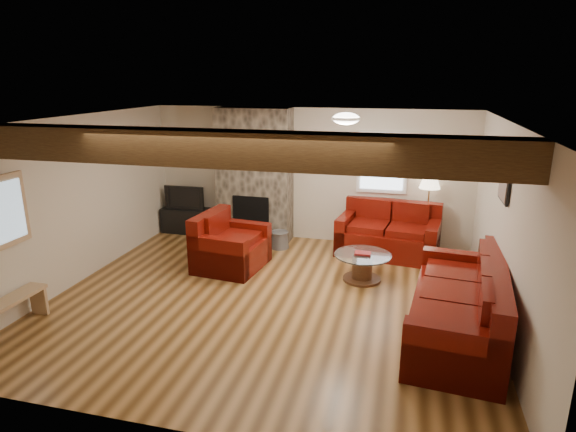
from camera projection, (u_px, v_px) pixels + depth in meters
name	position (u px, v px, depth m)	size (l,w,h in m)	color
room	(268.00, 214.00, 6.49)	(8.00, 8.00, 8.00)	brown
oak_beam	(233.00, 149.00, 5.03)	(6.00, 0.36, 0.38)	#361F10
chimney_breast	(254.00, 177.00, 9.06)	(1.40, 0.67, 2.50)	#332E27
back_window	(383.00, 163.00, 8.62)	(0.90, 0.08, 1.10)	white
ceiling_dome	(346.00, 121.00, 6.79)	(0.40, 0.40, 0.18)	#EFDFCB
artwork_back	(317.00, 152.00, 8.86)	(0.42, 0.06, 0.52)	black
artwork_right	(504.00, 185.00, 5.94)	(0.06, 0.55, 0.42)	black
sofa_three	(458.00, 300.00, 5.76)	(2.43, 1.02, 0.94)	#440904
loveseat	(388.00, 230.00, 8.43)	(1.71, 0.98, 0.91)	#440904
armchair_red	(231.00, 241.00, 7.86)	(1.12, 0.98, 0.90)	#440904
coffee_table	(362.00, 267.00, 7.41)	(0.87, 0.87, 0.46)	#402314
tv_cabinet	(187.00, 220.00, 9.70)	(1.00, 0.40, 0.50)	black
television	(186.00, 197.00, 9.57)	(0.82, 0.11, 0.47)	black
floor_lamp	(430.00, 185.00, 8.37)	(0.37, 0.37, 1.42)	#AC8248
pine_bench	(8.00, 317.00, 5.88)	(0.26, 1.12, 0.42)	tan
coal_bucket	(280.00, 239.00, 8.83)	(0.34, 0.34, 0.32)	slate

